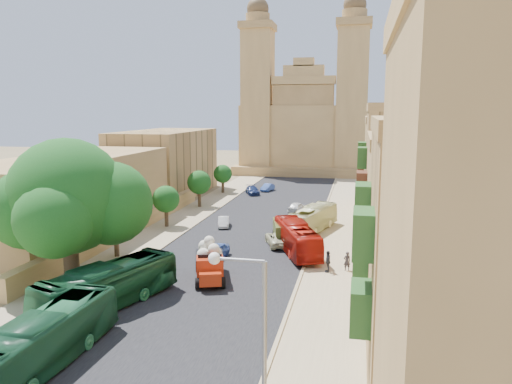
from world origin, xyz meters
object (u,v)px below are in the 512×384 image
at_px(red_truck, 210,262).
at_px(pedestrian_c, 328,262).
at_px(bus_red_east, 297,238).
at_px(street_tree_d, 223,174).
at_px(pedestrian_a, 347,261).
at_px(street_tree_c, 199,183).
at_px(ficus_tree, 69,200).
at_px(bus_cream_east, 313,219).
at_px(car_white_b, 297,207).
at_px(streetlamp, 251,337).
at_px(car_cream, 279,239).
at_px(street_tree_b, 166,199).
at_px(car_dkblue, 253,190).
at_px(street_tree_a, 116,226).
at_px(car_white_a, 224,222).
at_px(olive_pickup, 285,232).
at_px(car_blue_b, 268,187).
at_px(bus_green_north, 108,286).
at_px(church, 306,127).
at_px(bus_green_south, 47,339).
at_px(car_blue_a, 216,252).

relative_size(red_truck, pedestrian_c, 3.28).
distance_m(red_truck, bus_red_east, 10.49).
relative_size(street_tree_d, red_truck, 0.76).
bearing_deg(pedestrian_a, street_tree_c, -69.62).
bearing_deg(red_truck, ficus_tree, -158.48).
height_order(bus_cream_east, car_white_b, bus_cream_east).
distance_m(street_tree_d, streetlamp, 62.60).
xyz_separation_m(street_tree_c, pedestrian_c, (19.05, -24.62, -2.44)).
xyz_separation_m(street_tree_c, car_cream, (13.79, -17.32, -2.69)).
height_order(street_tree_c, streetlamp, streetlamp).
height_order(ficus_tree, street_tree_b, ficus_tree).
relative_size(bus_cream_east, car_dkblue, 2.23).
relative_size(car_cream, car_dkblue, 1.09).
bearing_deg(pedestrian_c, bus_cream_east, -172.45).
bearing_deg(street_tree_a, street_tree_d, 90.00).
height_order(street_tree_a, street_tree_d, street_tree_d).
xyz_separation_m(car_cream, pedestrian_c, (5.26, -7.30, 0.25)).
relative_size(red_truck, bus_cream_east, 0.61).
xyz_separation_m(street_tree_a, car_white_a, (6.40, 13.20, -2.24)).
height_order(red_truck, car_white_a, red_truck).
xyz_separation_m(car_white_a, car_cream, (7.39, -6.52, 0.10)).
relative_size(car_white_a, pedestrian_c, 1.88).
bearing_deg(street_tree_d, olive_pickup, -63.03).
bearing_deg(car_white_b, car_blue_b, -56.71).
distance_m(ficus_tree, pedestrian_c, 20.67).
bearing_deg(car_cream, street_tree_d, -84.13).
relative_size(red_truck, car_cream, 1.25).
xyz_separation_m(street_tree_d, bus_green_north, (5.07, -47.00, -1.51)).
height_order(streetlamp, car_dkblue, streetlamp).
height_order(church, streetlamp, church).
distance_m(streetlamp, car_white_b, 47.34).
xyz_separation_m(bus_green_south, pedestrian_c, (13.32, 18.16, -0.54)).
relative_size(streetlamp, car_dkblue, 1.88).
bearing_deg(car_blue_a, street_tree_d, 110.91).
distance_m(street_tree_b, car_white_b, 17.58).
bearing_deg(pedestrian_a, street_tree_a, -20.02).
xyz_separation_m(streetlamp, car_dkblue, (-12.72, 59.37, -4.56)).
height_order(bus_red_east, pedestrian_c, bus_red_east).
bearing_deg(car_blue_b, street_tree_b, -92.77).
distance_m(bus_cream_east, car_blue_a, 14.29).
distance_m(bus_green_north, car_dkblue, 46.38).
bearing_deg(car_white_a, street_tree_d, 91.78).
distance_m(bus_green_south, bus_green_north, 7.80).
relative_size(streetlamp, bus_cream_east, 0.84).
relative_size(street_tree_a, car_dkblue, 0.96).
xyz_separation_m(street_tree_a, red_truck, (10.09, -4.25, -1.36)).
bearing_deg(car_blue_a, car_white_a, 108.60).
height_order(bus_green_south, car_blue_b, bus_green_south).
relative_size(street_tree_a, car_blue_a, 1.09).
xyz_separation_m(church, street_tree_c, (-10.00, -42.61, -6.16)).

